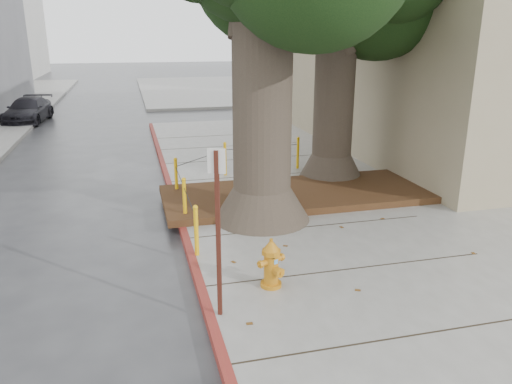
# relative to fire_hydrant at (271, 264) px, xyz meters

# --- Properties ---
(ground) EXTENTS (140.00, 140.00, 0.00)m
(ground) POSITION_rel_fire_hydrant_xyz_m (0.93, 0.25, -0.54)
(ground) COLOR #28282B
(ground) RESTS_ON ground
(sidewalk_far) EXTENTS (16.00, 20.00, 0.15)m
(sidewalk_far) POSITION_rel_fire_hydrant_xyz_m (6.93, 30.25, -0.46)
(sidewalk_far) COLOR slate
(sidewalk_far) RESTS_ON ground
(curb_red) EXTENTS (0.14, 26.00, 0.16)m
(curb_red) POSITION_rel_fire_hydrant_xyz_m (-1.07, 2.75, -0.46)
(curb_red) COLOR maroon
(curb_red) RESTS_ON ground
(planter_bed) EXTENTS (6.40, 2.60, 0.16)m
(planter_bed) POSITION_rel_fire_hydrant_xyz_m (1.83, 4.15, -0.31)
(planter_bed) COLOR black
(planter_bed) RESTS_ON sidewalk_main
(building_corner) EXTENTS (12.00, 13.00, 10.00)m
(building_corner) POSITION_rel_fire_hydrant_xyz_m (10.93, 8.75, 4.46)
(building_corner) COLOR gray
(building_corner) RESTS_ON ground
(building_side_white) EXTENTS (10.00, 10.00, 9.00)m
(building_side_white) POSITION_rel_fire_hydrant_xyz_m (16.93, 26.25, 3.96)
(building_side_white) COLOR silver
(building_side_white) RESTS_ON ground
(building_side_grey) EXTENTS (12.00, 14.00, 12.00)m
(building_side_grey) POSITION_rel_fire_hydrant_xyz_m (22.93, 32.25, 5.46)
(building_side_grey) COLOR slate
(building_side_grey) RESTS_ON ground
(bollard_ring) EXTENTS (3.79, 5.39, 0.95)m
(bollard_ring) POSITION_rel_fire_hydrant_xyz_m (0.07, 4.62, 0.12)
(bollard_ring) COLOR #F1B00D
(bollard_ring) RESTS_ON sidewalk_main
(fire_hydrant) EXTENTS (0.44, 0.44, 0.80)m
(fire_hydrant) POSITION_rel_fire_hydrant_xyz_m (0.00, 0.00, 0.00)
(fire_hydrant) COLOR orange
(fire_hydrant) RESTS_ON sidewalk_main
(signpost) EXTENTS (0.22, 0.11, 2.39)m
(signpost) POSITION_rel_fire_hydrant_xyz_m (-0.92, -0.61, 0.96)
(signpost) COLOR #471911
(signpost) RESTS_ON sidewalk_main
(car_silver) EXTENTS (4.05, 2.06, 1.32)m
(car_silver) POSITION_rel_fire_hydrant_xyz_m (7.59, 19.36, 0.12)
(car_silver) COLOR #A0A1A5
(car_silver) RESTS_ON ground
(car_red) EXTENTS (3.86, 1.65, 1.24)m
(car_red) POSITION_rel_fire_hydrant_xyz_m (13.89, 19.68, 0.08)
(car_red) COLOR maroon
(car_red) RESTS_ON ground
(car_dark) EXTENTS (2.03, 4.03, 1.12)m
(car_dark) POSITION_rel_fire_hydrant_xyz_m (-6.49, 18.33, 0.02)
(car_dark) COLOR black
(car_dark) RESTS_ON ground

